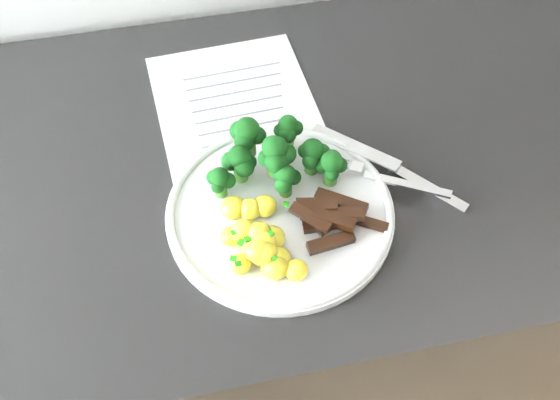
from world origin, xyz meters
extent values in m
cube|color=black|center=(-0.08, 1.69, 0.44)|extent=(2.35, 0.59, 0.88)
cube|color=white|center=(-0.10, 1.76, 0.88)|extent=(0.23, 0.31, 0.00)
cube|color=slate|center=(-0.10, 1.85, 0.88)|extent=(0.14, 0.01, 0.00)
cube|color=slate|center=(-0.10, 1.82, 0.88)|extent=(0.13, 0.01, 0.00)
cube|color=slate|center=(-0.10, 1.80, 0.88)|extent=(0.13, 0.01, 0.00)
cube|color=slate|center=(-0.10, 1.78, 0.88)|extent=(0.12, 0.01, 0.00)
cube|color=slate|center=(-0.10, 1.76, 0.88)|extent=(0.12, 0.01, 0.00)
cube|color=slate|center=(-0.10, 1.74, 0.88)|extent=(0.11, 0.01, 0.00)
cube|color=slate|center=(-0.10, 1.72, 0.88)|extent=(0.11, 0.01, 0.00)
cylinder|color=white|center=(-0.08, 1.59, 0.89)|extent=(0.27, 0.27, 0.01)
torus|color=white|center=(-0.08, 1.59, 0.89)|extent=(0.27, 0.27, 0.01)
cylinder|color=#31601C|center=(-0.08, 1.64, 0.92)|extent=(0.02, 0.02, 0.03)
sphere|color=black|center=(-0.07, 1.64, 0.94)|extent=(0.03, 0.03, 0.03)
sphere|color=black|center=(-0.08, 1.65, 0.94)|extent=(0.03, 0.03, 0.03)
sphere|color=black|center=(-0.09, 1.64, 0.94)|extent=(0.02, 0.02, 0.02)
sphere|color=black|center=(-0.08, 1.63, 0.94)|extent=(0.03, 0.03, 0.03)
sphere|color=black|center=(-0.08, 1.64, 0.95)|extent=(0.03, 0.03, 0.03)
cylinder|color=#31601C|center=(-0.03, 1.64, 0.90)|extent=(0.02, 0.02, 0.02)
sphere|color=black|center=(-0.02, 1.64, 0.92)|extent=(0.02, 0.02, 0.02)
sphere|color=black|center=(-0.04, 1.65, 0.92)|extent=(0.02, 0.02, 0.02)
sphere|color=black|center=(-0.04, 1.63, 0.92)|extent=(0.02, 0.02, 0.02)
sphere|color=black|center=(-0.03, 1.64, 0.93)|extent=(0.03, 0.03, 0.03)
cylinder|color=#31601C|center=(-0.12, 1.65, 0.90)|extent=(0.02, 0.02, 0.02)
sphere|color=black|center=(-0.11, 1.64, 0.92)|extent=(0.02, 0.02, 0.02)
sphere|color=black|center=(-0.12, 1.66, 0.92)|extent=(0.02, 0.02, 0.02)
sphere|color=black|center=(-0.13, 1.65, 0.92)|extent=(0.02, 0.02, 0.02)
sphere|color=black|center=(-0.12, 1.64, 0.92)|extent=(0.02, 0.02, 0.02)
sphere|color=black|center=(-0.12, 1.65, 0.93)|extent=(0.03, 0.03, 0.03)
cylinder|color=#31601C|center=(-0.05, 1.68, 0.91)|extent=(0.02, 0.02, 0.02)
sphere|color=black|center=(-0.04, 1.68, 0.93)|extent=(0.02, 0.02, 0.02)
sphere|color=black|center=(-0.05, 1.69, 0.93)|extent=(0.02, 0.02, 0.02)
sphere|color=black|center=(-0.06, 1.68, 0.93)|extent=(0.02, 0.02, 0.02)
sphere|color=black|center=(-0.06, 1.67, 0.93)|extent=(0.02, 0.02, 0.02)
sphere|color=black|center=(-0.05, 1.68, 0.94)|extent=(0.02, 0.02, 0.02)
cylinder|color=#31601C|center=(-0.10, 1.68, 0.92)|extent=(0.02, 0.02, 0.03)
sphere|color=black|center=(-0.09, 1.67, 0.94)|extent=(0.02, 0.02, 0.02)
sphere|color=black|center=(-0.11, 1.68, 0.94)|extent=(0.02, 0.02, 0.02)
sphere|color=black|center=(-0.11, 1.67, 0.94)|extent=(0.02, 0.02, 0.02)
sphere|color=black|center=(-0.10, 1.68, 0.94)|extent=(0.03, 0.03, 0.03)
cylinder|color=#31601C|center=(-0.01, 1.62, 0.90)|extent=(0.02, 0.02, 0.02)
sphere|color=black|center=(0.00, 1.62, 0.92)|extent=(0.02, 0.02, 0.02)
sphere|color=black|center=(-0.01, 1.63, 0.92)|extent=(0.02, 0.02, 0.02)
sphere|color=black|center=(-0.02, 1.62, 0.92)|extent=(0.02, 0.02, 0.02)
sphere|color=black|center=(-0.02, 1.61, 0.92)|extent=(0.02, 0.02, 0.02)
sphere|color=black|center=(-0.01, 1.62, 0.93)|extent=(0.03, 0.03, 0.03)
cylinder|color=#31601C|center=(-0.15, 1.63, 0.90)|extent=(0.01, 0.01, 0.02)
sphere|color=black|center=(-0.14, 1.63, 0.92)|extent=(0.02, 0.02, 0.02)
sphere|color=black|center=(-0.15, 1.63, 0.92)|extent=(0.02, 0.02, 0.02)
sphere|color=black|center=(-0.15, 1.62, 0.92)|extent=(0.02, 0.02, 0.02)
sphere|color=black|center=(-0.15, 1.63, 0.93)|extent=(0.02, 0.02, 0.02)
cylinder|color=#31601C|center=(-0.07, 1.61, 0.90)|extent=(0.02, 0.02, 0.02)
sphere|color=black|center=(-0.06, 1.61, 0.92)|extent=(0.02, 0.02, 0.02)
sphere|color=black|center=(-0.08, 1.62, 0.92)|extent=(0.02, 0.02, 0.02)
sphere|color=black|center=(-0.08, 1.60, 0.92)|extent=(0.02, 0.02, 0.02)
sphere|color=black|center=(-0.07, 1.61, 0.93)|extent=(0.02, 0.02, 0.02)
ellipsoid|color=#E3D647|center=(-0.08, 1.50, 0.90)|extent=(0.03, 0.03, 0.02)
ellipsoid|color=#E3D647|center=(-0.15, 1.56, 0.90)|extent=(0.03, 0.02, 0.02)
ellipsoid|color=#E3D647|center=(-0.10, 1.59, 0.90)|extent=(0.03, 0.03, 0.03)
ellipsoid|color=#E3D647|center=(-0.12, 1.54, 0.90)|extent=(0.03, 0.02, 0.02)
ellipsoid|color=#E3D647|center=(-0.12, 1.53, 0.90)|extent=(0.03, 0.03, 0.03)
ellipsoid|color=#E3D647|center=(-0.12, 1.59, 0.90)|extent=(0.03, 0.03, 0.03)
ellipsoid|color=#E3D647|center=(-0.10, 1.54, 0.90)|extent=(0.02, 0.02, 0.02)
ellipsoid|color=#E3D647|center=(-0.10, 1.54, 0.90)|extent=(0.03, 0.03, 0.03)
ellipsoid|color=#E3D647|center=(-0.14, 1.60, 0.90)|extent=(0.03, 0.03, 0.03)
ellipsoid|color=#E3D647|center=(-0.11, 1.52, 0.92)|extent=(0.03, 0.02, 0.02)
ellipsoid|color=#E3D647|center=(-0.11, 1.51, 0.90)|extent=(0.02, 0.02, 0.02)
ellipsoid|color=#E3D647|center=(-0.14, 1.52, 0.90)|extent=(0.02, 0.02, 0.02)
ellipsoid|color=#E3D647|center=(-0.11, 1.51, 0.90)|extent=(0.03, 0.03, 0.03)
ellipsoid|color=#E3D647|center=(-0.11, 1.53, 0.92)|extent=(0.03, 0.03, 0.02)
ellipsoid|color=#E3D647|center=(-0.12, 1.52, 0.92)|extent=(0.02, 0.02, 0.02)
ellipsoid|color=#E3D647|center=(-0.13, 1.55, 0.92)|extent=(0.03, 0.02, 0.03)
ellipsoid|color=#E3D647|center=(-0.13, 1.55, 0.92)|extent=(0.02, 0.02, 0.02)
ellipsoid|color=#E3D647|center=(-0.12, 1.54, 0.92)|extent=(0.03, 0.03, 0.03)
ellipsoid|color=#E3D647|center=(-0.10, 1.52, 0.90)|extent=(0.03, 0.03, 0.02)
ellipsoid|color=#E3D647|center=(-0.12, 1.52, 0.92)|extent=(0.03, 0.03, 0.03)
cube|color=#166D0C|center=(-0.15, 1.51, 0.92)|extent=(0.01, 0.01, 0.00)
cube|color=#166D0C|center=(-0.15, 1.52, 0.92)|extent=(0.01, 0.01, 0.00)
cube|color=#166D0C|center=(-0.14, 1.53, 0.93)|extent=(0.01, 0.01, 0.00)
cube|color=#166D0C|center=(-0.11, 1.54, 0.93)|extent=(0.01, 0.01, 0.00)
cube|color=#166D0C|center=(-0.12, 1.54, 0.93)|extent=(0.01, 0.01, 0.00)
cube|color=#166D0C|center=(-0.13, 1.54, 0.92)|extent=(0.01, 0.01, 0.00)
cube|color=#166D0C|center=(-0.11, 1.53, 0.92)|extent=(0.01, 0.01, 0.00)
cube|color=#166D0C|center=(-0.08, 1.57, 0.93)|extent=(0.01, 0.01, 0.00)
cube|color=#166D0C|center=(-0.11, 1.51, 0.92)|extent=(0.01, 0.01, 0.00)
cube|color=#166D0C|center=(-0.14, 1.55, 0.93)|extent=(0.01, 0.01, 0.00)
cube|color=#166D0C|center=(-0.12, 1.54, 0.93)|extent=(0.01, 0.01, 0.00)
cube|color=#166D0C|center=(-0.12, 1.54, 0.92)|extent=(0.01, 0.01, 0.00)
cube|color=#166D0C|center=(-0.10, 1.54, 0.93)|extent=(0.01, 0.01, 0.00)
cube|color=#166D0C|center=(-0.13, 1.54, 0.92)|extent=(0.01, 0.01, 0.00)
cube|color=black|center=(-0.01, 1.58, 0.90)|extent=(0.06, 0.05, 0.01)
cube|color=black|center=(-0.04, 1.53, 0.90)|extent=(0.06, 0.02, 0.01)
cube|color=black|center=(-0.03, 1.56, 0.90)|extent=(0.05, 0.03, 0.01)
cube|color=black|center=(0.01, 1.55, 0.90)|extent=(0.05, 0.04, 0.01)
cube|color=black|center=(-0.03, 1.56, 0.90)|extent=(0.06, 0.02, 0.01)
cube|color=black|center=(-0.04, 1.58, 0.91)|extent=(0.05, 0.02, 0.01)
cube|color=black|center=(-0.05, 1.56, 0.91)|extent=(0.04, 0.05, 0.01)
cube|color=black|center=(-0.03, 1.55, 0.91)|extent=(0.06, 0.04, 0.01)
cube|color=black|center=(-0.03, 1.56, 0.90)|extent=(0.06, 0.04, 0.01)
cube|color=black|center=(-0.02, 1.56, 0.91)|extent=(0.07, 0.03, 0.01)
cube|color=silver|center=(0.07, 1.59, 0.90)|extent=(0.09, 0.07, 0.01)
cube|color=silver|center=(0.02, 1.63, 0.90)|extent=(0.03, 0.03, 0.00)
cylinder|color=silver|center=(0.00, 1.65, 0.90)|extent=(0.03, 0.02, 0.00)
cylinder|color=silver|center=(0.00, 1.64, 0.90)|extent=(0.03, 0.02, 0.00)
cylinder|color=silver|center=(0.00, 1.64, 0.90)|extent=(0.03, 0.02, 0.00)
cylinder|color=silver|center=(0.00, 1.64, 0.90)|extent=(0.03, 0.02, 0.00)
cube|color=silver|center=(0.03, 1.66, 0.90)|extent=(0.10, 0.10, 0.01)
cube|color=silver|center=(0.10, 1.59, 0.89)|extent=(0.08, 0.09, 0.02)
camera|label=1|loc=(-0.18, 1.14, 1.52)|focal=42.65mm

